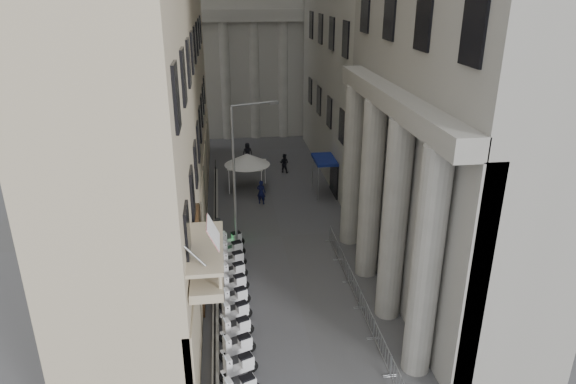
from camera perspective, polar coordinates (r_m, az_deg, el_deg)
name	(u,v)px	position (r m, az deg, el deg)	size (l,w,h in m)	color
iron_fence	(216,249)	(32.73, -8.00, -6.25)	(0.30, 28.00, 1.40)	black
blue_awning	(324,194)	(40.68, 3.97, -0.26)	(1.60, 3.00, 3.00)	navy
scooter_2	(240,377)	(23.14, -5.40, -19.75)	(0.56, 1.40, 1.50)	white
scooter_3	(238,356)	(24.12, -5.53, -17.72)	(0.56, 1.40, 1.50)	white
scooter_4	(237,338)	(25.12, -5.65, -15.84)	(0.56, 1.40, 1.50)	white
scooter_5	(236,321)	(26.16, -5.76, -14.12)	(0.56, 1.40, 1.50)	white
scooter_6	(235,306)	(27.21, -5.86, -12.53)	(0.56, 1.40, 1.50)	white
scooter_7	(235,293)	(28.28, -5.95, -11.05)	(0.56, 1.40, 1.50)	white
scooter_8	(234,280)	(29.38, -6.04, -9.69)	(0.56, 1.40, 1.50)	white
scooter_9	(233,268)	(30.48, -6.11, -8.42)	(0.56, 1.40, 1.50)	white
scooter_10	(233,257)	(31.60, -6.18, -7.25)	(0.56, 1.40, 1.50)	white
scooter_11	(232,247)	(32.74, -6.25, -6.15)	(0.56, 1.40, 1.50)	white
barrier_1	(381,357)	(24.35, 10.30, -17.56)	(0.60, 2.40, 1.10)	#A1A3A8
barrier_2	(366,323)	(26.23, 8.66, -14.16)	(0.60, 2.40, 1.10)	#A1A3A8
barrier_3	(353,294)	(28.21, 7.29, -11.22)	(0.60, 2.40, 1.10)	#A1A3A8
barrier_4	(343,271)	(30.26, 6.12, -8.67)	(0.60, 2.40, 1.10)	#A1A3A8
barrier_5	(334,250)	(32.37, 5.11, -6.44)	(0.60, 2.40, 1.10)	#A1A3A8
security_tent	(244,158)	(41.30, -4.90, 3.74)	(3.66, 3.66, 2.98)	white
street_lamp	(240,166)	(30.27, -5.35, 2.91)	(2.86, 1.16, 9.16)	gray
info_kiosk	(217,233)	(32.71, -7.90, -4.53)	(0.49, 0.85, 1.73)	black
pedestrian_a	(261,192)	(38.56, -2.99, -0.02)	(0.68, 0.45, 1.86)	#0D1035
pedestrian_b	(284,163)	(45.12, -0.42, 3.23)	(0.83, 0.65, 1.71)	black
pedestrian_c	(248,153)	(47.97, -4.52, 4.40)	(0.90, 0.59, 1.84)	black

